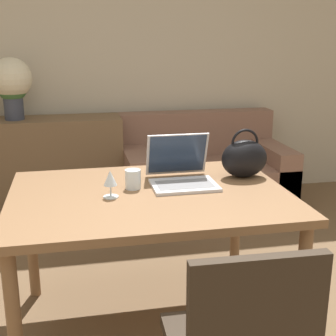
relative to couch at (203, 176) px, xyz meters
name	(u,v)px	position (x,y,z in m)	size (l,w,h in m)	color
wall_back	(109,51)	(-0.76, 0.46, 1.07)	(10.00, 0.06, 2.70)	#BCB29E
dining_table	(149,208)	(-0.76, -1.68, 0.38)	(1.36, 0.99, 0.75)	brown
couch	(203,176)	(0.00, 0.00, 0.00)	(1.42, 0.84, 0.82)	#7F5B4C
sideboard	(44,166)	(-1.37, 0.17, 0.13)	(1.32, 0.40, 0.82)	brown
laptop	(181,170)	(-0.57, -1.55, 0.53)	(0.33, 0.34, 0.25)	silver
drinking_glass	(133,179)	(-0.83, -1.60, 0.51)	(0.08, 0.08, 0.10)	silver
wine_glass	(110,180)	(-0.95, -1.71, 0.55)	(0.07, 0.07, 0.13)	silver
handbag	(244,158)	(-0.21, -1.52, 0.57)	(0.25, 0.16, 0.27)	black
flower_vase	(12,83)	(-1.58, 0.15, 0.83)	(0.33, 0.33, 0.50)	#333847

